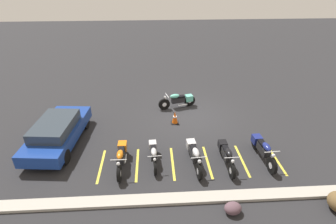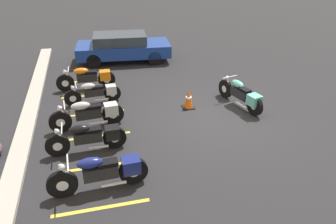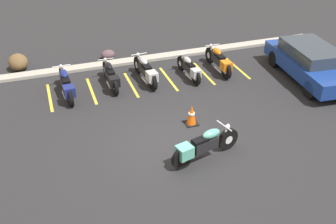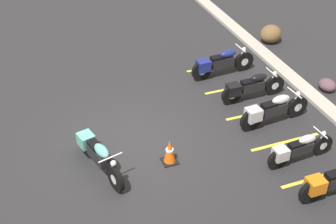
{
  "view_description": "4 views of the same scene",
  "coord_description": "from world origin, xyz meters",
  "px_view_note": "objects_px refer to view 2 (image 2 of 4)",
  "views": [
    {
      "loc": [
        2.01,
        12.57,
        7.26
      ],
      "look_at": [
        1.3,
        0.74,
        0.67
      ],
      "focal_mm": 28.0,
      "sensor_mm": 36.0,
      "label": 1
    },
    {
      "loc": [
        -8.65,
        3.88,
        5.11
      ],
      "look_at": [
        0.01,
        1.7,
        0.42
      ],
      "focal_mm": 35.0,
      "sensor_mm": 36.0,
      "label": 2
    },
    {
      "loc": [
        -3.18,
        -8.9,
        6.86
      ],
      "look_at": [
        0.23,
        0.95,
        0.46
      ],
      "focal_mm": 42.0,
      "sensor_mm": 36.0,
      "label": 3
    },
    {
      "loc": [
        9.5,
        -2.52,
        7.96
      ],
      "look_at": [
        -0.37,
        1.19,
        0.59
      ],
      "focal_mm": 50.0,
      "sensor_mm": 36.0,
      "label": 4
    }
  ],
  "objects_px": {
    "parked_bike_0": "(104,172)",
    "car_blue": "(123,47)",
    "motorcycle_teal_featured": "(242,94)",
    "parked_bike_1": "(90,137)",
    "traffic_cone": "(189,99)",
    "parked_bike_2": "(91,113)",
    "parked_bike_3": "(96,92)",
    "parked_bike_4": "(89,78)"
  },
  "relations": [
    {
      "from": "parked_bike_0",
      "to": "parked_bike_3",
      "type": "distance_m",
      "value": 4.65
    },
    {
      "from": "parked_bike_1",
      "to": "parked_bike_3",
      "type": "relative_size",
      "value": 1.09
    },
    {
      "from": "parked_bike_0",
      "to": "traffic_cone",
      "type": "distance_m",
      "value": 4.68
    },
    {
      "from": "parked_bike_0",
      "to": "car_blue",
      "type": "bearing_deg",
      "value": -102.89
    },
    {
      "from": "parked_bike_2",
      "to": "parked_bike_3",
      "type": "xyz_separation_m",
      "value": [
        1.68,
        -0.23,
        -0.06
      ]
    },
    {
      "from": "parked_bike_0",
      "to": "parked_bike_2",
      "type": "relative_size",
      "value": 1.02
    },
    {
      "from": "parked_bike_0",
      "to": "parked_bike_4",
      "type": "height_order",
      "value": "parked_bike_0"
    },
    {
      "from": "parked_bike_2",
      "to": "motorcycle_teal_featured",
      "type": "bearing_deg",
      "value": 177.22
    },
    {
      "from": "parked_bike_1",
      "to": "parked_bike_0",
      "type": "bearing_deg",
      "value": 96.99
    },
    {
      "from": "parked_bike_2",
      "to": "parked_bike_3",
      "type": "relative_size",
      "value": 1.14
    },
    {
      "from": "parked_bike_4",
      "to": "traffic_cone",
      "type": "bearing_deg",
      "value": 142.58
    },
    {
      "from": "parked_bike_1",
      "to": "parked_bike_2",
      "type": "height_order",
      "value": "parked_bike_2"
    },
    {
      "from": "parked_bike_4",
      "to": "parked_bike_3",
      "type": "bearing_deg",
      "value": 97.67
    },
    {
      "from": "motorcycle_teal_featured",
      "to": "parked_bike_3",
      "type": "xyz_separation_m",
      "value": [
        1.53,
        4.82,
        -0.06
      ]
    },
    {
      "from": "parked_bike_2",
      "to": "car_blue",
      "type": "distance_m",
      "value": 6.29
    },
    {
      "from": "parked_bike_1",
      "to": "parked_bike_4",
      "type": "xyz_separation_m",
      "value": [
        4.34,
        -0.12,
        0.02
      ]
    },
    {
      "from": "car_blue",
      "to": "parked_bike_1",
      "type": "bearing_deg",
      "value": -98.36
    },
    {
      "from": "traffic_cone",
      "to": "parked_bike_2",
      "type": "bearing_deg",
      "value": 99.2
    },
    {
      "from": "parked_bike_1",
      "to": "car_blue",
      "type": "xyz_separation_m",
      "value": [
        7.38,
        -1.8,
        0.23
      ]
    },
    {
      "from": "motorcycle_teal_featured",
      "to": "traffic_cone",
      "type": "xyz_separation_m",
      "value": [
        0.38,
        1.77,
        -0.14
      ]
    },
    {
      "from": "motorcycle_teal_featured",
      "to": "parked_bike_2",
      "type": "bearing_deg",
      "value": 77.59
    },
    {
      "from": "car_blue",
      "to": "traffic_cone",
      "type": "xyz_separation_m",
      "value": [
        -5.51,
        -1.54,
        -0.35
      ]
    },
    {
      "from": "motorcycle_teal_featured",
      "to": "parked_bike_3",
      "type": "height_order",
      "value": "motorcycle_teal_featured"
    },
    {
      "from": "parked_bike_3",
      "to": "parked_bike_1",
      "type": "bearing_deg",
      "value": 81.07
    },
    {
      "from": "parked_bike_3",
      "to": "parked_bike_2",
      "type": "bearing_deg",
      "value": 78.84
    },
    {
      "from": "parked_bike_0",
      "to": "parked_bike_2",
      "type": "distance_m",
      "value": 2.97
    },
    {
      "from": "parked_bike_2",
      "to": "parked_bike_3",
      "type": "bearing_deg",
      "value": -102.18
    },
    {
      "from": "parked_bike_3",
      "to": "parked_bike_4",
      "type": "height_order",
      "value": "parked_bike_4"
    },
    {
      "from": "motorcycle_teal_featured",
      "to": "parked_bike_0",
      "type": "xyz_separation_m",
      "value": [
        -3.11,
        4.87,
        0.01
      ]
    },
    {
      "from": "parked_bike_0",
      "to": "parked_bike_2",
      "type": "height_order",
      "value": "parked_bike_0"
    },
    {
      "from": "car_blue",
      "to": "parked_bike_2",
      "type": "bearing_deg",
      "value": -100.69
    },
    {
      "from": "parked_bike_1",
      "to": "parked_bike_2",
      "type": "bearing_deg",
      "value": -93.82
    },
    {
      "from": "traffic_cone",
      "to": "parked_bike_0",
      "type": "bearing_deg",
      "value": 138.39
    },
    {
      "from": "motorcycle_teal_featured",
      "to": "traffic_cone",
      "type": "distance_m",
      "value": 1.82
    },
    {
      "from": "car_blue",
      "to": "parked_bike_3",
      "type": "bearing_deg",
      "value": -103.73
    },
    {
      "from": "car_blue",
      "to": "traffic_cone",
      "type": "distance_m",
      "value": 5.73
    },
    {
      "from": "parked_bike_0",
      "to": "motorcycle_teal_featured",
      "type": "bearing_deg",
      "value": -150.46
    },
    {
      "from": "parked_bike_3",
      "to": "traffic_cone",
      "type": "distance_m",
      "value": 3.26
    },
    {
      "from": "parked_bike_3",
      "to": "traffic_cone",
      "type": "height_order",
      "value": "parked_bike_3"
    },
    {
      "from": "motorcycle_teal_featured",
      "to": "parked_bike_1",
      "type": "distance_m",
      "value": 5.32
    },
    {
      "from": "parked_bike_0",
      "to": "parked_bike_3",
      "type": "bearing_deg",
      "value": -93.74
    },
    {
      "from": "parked_bike_4",
      "to": "parked_bike_2",
      "type": "bearing_deg",
      "value": 89.14
    }
  ]
}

